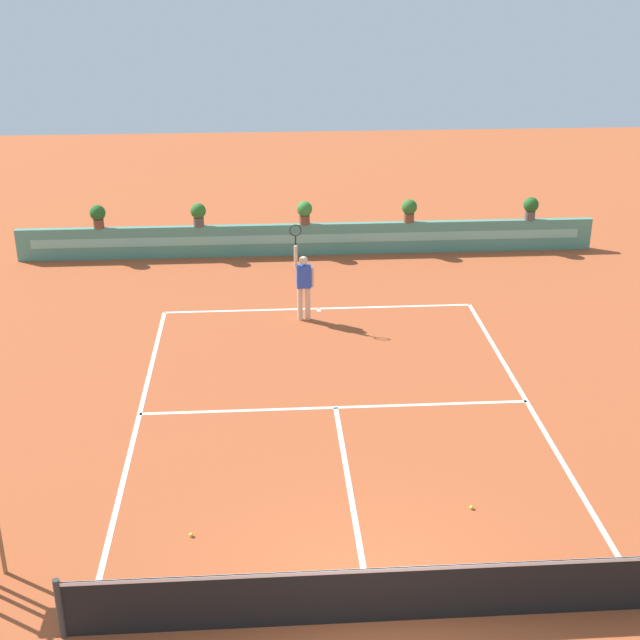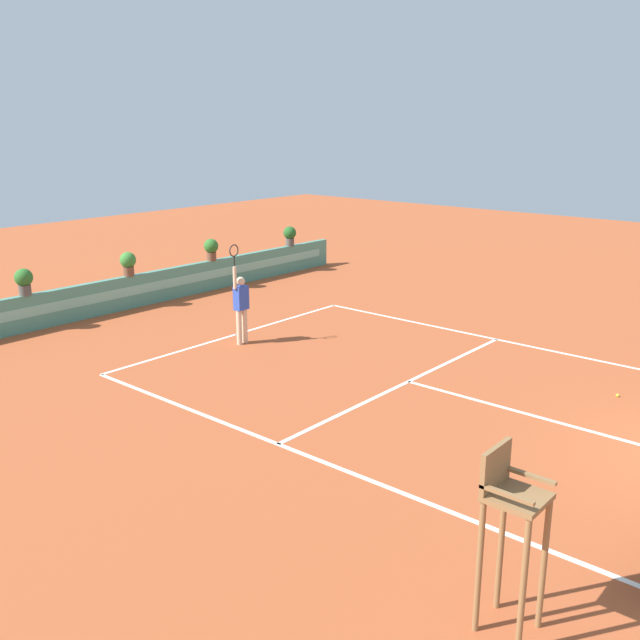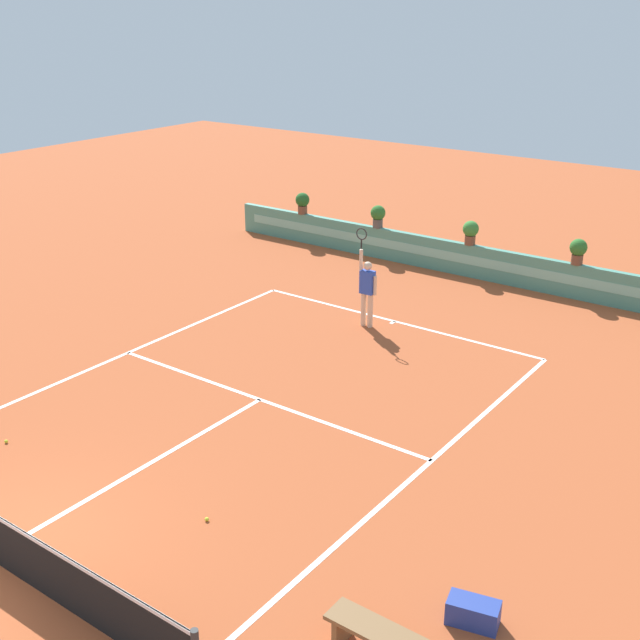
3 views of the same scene
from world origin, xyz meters
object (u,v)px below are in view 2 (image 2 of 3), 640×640
(tennis_ball_near_baseline, at_px, (540,491))
(potted_plant_left, at_px, (24,280))
(tennis_ball_mid_court, at_px, (618,395))
(tennis_player, at_px, (241,304))
(potted_plant_far_right, at_px, (290,235))
(potted_plant_right, at_px, (211,248))
(umpire_chair, at_px, (510,519))
(potted_plant_centre, at_px, (128,262))

(tennis_ball_near_baseline, xyz_separation_m, potted_plant_left, (-0.65, 14.21, 1.38))
(tennis_ball_near_baseline, relative_size, tennis_ball_mid_court, 1.00)
(tennis_ball_near_baseline, bearing_deg, tennis_player, 75.53)
(tennis_player, xyz_separation_m, tennis_ball_near_baseline, (-2.32, -9.01, -1.02))
(tennis_player, bearing_deg, potted_plant_far_right, 35.05)
(tennis_player, height_order, tennis_ball_near_baseline, tennis_player)
(tennis_ball_mid_court, height_order, potted_plant_right, potted_plant_right)
(tennis_player, bearing_deg, potted_plant_left, 119.73)
(potted_plant_right, bearing_deg, potted_plant_far_right, 0.00)
(umpire_chair, xyz_separation_m, tennis_player, (5.41, 9.92, -0.29))
(umpire_chair, bearing_deg, tennis_ball_mid_court, 9.78)
(umpire_chair, bearing_deg, potted_plant_left, 80.83)
(tennis_player, height_order, potted_plant_right, tennis_player)
(potted_plant_left, xyz_separation_m, potted_plant_far_right, (10.39, 0.00, 0.00))
(tennis_ball_mid_court, height_order, potted_plant_centre, potted_plant_centre)
(potted_plant_centre, bearing_deg, potted_plant_right, 0.00)
(umpire_chair, bearing_deg, tennis_ball_near_baseline, 16.47)
(tennis_ball_mid_court, relative_size, potted_plant_left, 0.09)
(tennis_player, relative_size, potted_plant_right, 3.57)
(tennis_ball_mid_court, distance_m, potted_plant_right, 13.88)
(umpire_chair, xyz_separation_m, tennis_ball_near_baseline, (3.09, 0.91, -1.31))
(tennis_ball_mid_court, bearing_deg, potted_plant_right, 85.51)
(umpire_chair, height_order, tennis_ball_mid_court, umpire_chair)
(potted_plant_centre, bearing_deg, tennis_player, -93.25)
(potted_plant_left, relative_size, potted_plant_far_right, 1.00)
(potted_plant_far_right, bearing_deg, potted_plant_centre, 180.00)
(tennis_ball_mid_court, bearing_deg, tennis_player, 106.18)
(potted_plant_centre, relative_size, potted_plant_far_right, 1.00)
(tennis_ball_mid_court, xyz_separation_m, potted_plant_far_right, (4.93, 13.76, 1.38))
(potted_plant_right, relative_size, potted_plant_far_right, 1.00)
(tennis_ball_near_baseline, relative_size, potted_plant_right, 0.09)
(umpire_chair, relative_size, tennis_ball_near_baseline, 31.47)
(potted_plant_right, bearing_deg, potted_plant_left, 180.00)
(tennis_ball_mid_court, distance_m, potted_plant_left, 14.87)
(potted_plant_left, distance_m, potted_plant_right, 6.54)
(umpire_chair, xyz_separation_m, potted_plant_left, (2.44, 15.13, 0.07))
(umpire_chair, distance_m, potted_plant_left, 15.32)
(umpire_chair, xyz_separation_m, potted_plant_right, (8.98, 15.13, 0.07))
(umpire_chair, height_order, potted_plant_left, umpire_chair)
(potted_plant_right, xyz_separation_m, potted_plant_far_right, (3.85, 0.00, 0.00))
(potted_plant_far_right, bearing_deg, tennis_ball_near_baseline, -124.43)
(tennis_ball_mid_court, bearing_deg, umpire_chair, -170.22)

